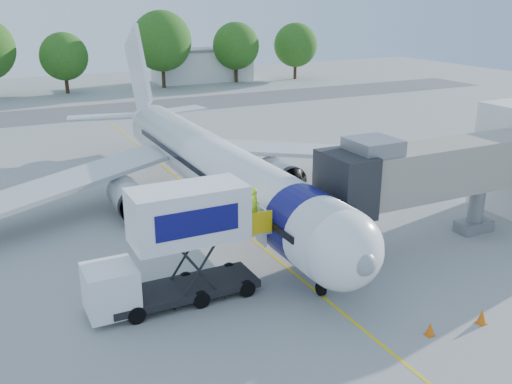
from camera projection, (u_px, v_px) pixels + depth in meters
name	position (u px, v px, depth m)	size (l,w,h in m)	color
ground	(237.00, 227.00, 35.18)	(160.00, 160.00, 0.00)	#9A9A97
guidance_line	(237.00, 227.00, 35.18)	(0.15, 70.00, 0.01)	yellow
taxiway_strip	(96.00, 112.00, 70.76)	(120.00, 10.00, 0.01)	#59595B
aircraft	(211.00, 164.00, 37.72)	(34.17, 37.73, 11.35)	white
jet_bridge	(422.00, 172.00, 31.22)	(13.90, 3.20, 6.60)	gray
catering_hiloader	(176.00, 247.00, 25.72)	(8.50, 2.44, 5.50)	black
ground_tug	(446.00, 376.00, 20.21)	(3.74, 2.60, 1.36)	white
safety_cone_a	(482.00, 317.00, 24.66)	(0.43, 0.43, 0.68)	#DF610B
safety_cone_b	(430.00, 329.00, 23.81)	(0.39, 0.39, 0.62)	#DF610B
outbuilding_right	(202.00, 65.00, 96.12)	(16.40, 7.40, 5.30)	silver
tree_d	(64.00, 56.00, 82.55)	(6.89, 6.89, 8.78)	#382314
tree_e	(162.00, 41.00, 87.24)	(9.18, 9.18, 11.70)	#382314
tree_f	(236.00, 46.00, 93.45)	(7.64, 7.64, 9.74)	#382314
tree_g	(296.00, 45.00, 97.39)	(7.40, 7.40, 9.44)	#382314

